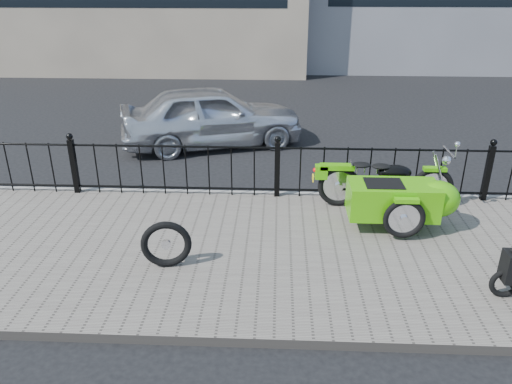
{
  "coord_description": "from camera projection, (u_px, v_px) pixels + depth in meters",
  "views": [
    {
      "loc": [
        0.0,
        -6.58,
        3.67
      ],
      "look_at": [
        -0.3,
        -0.1,
        0.8
      ],
      "focal_mm": 35.0,
      "sensor_mm": 36.0,
      "label": 1
    }
  ],
  "objects": [
    {
      "name": "ground",
      "position": [
        276.0,
        238.0,
        7.49
      ],
      "size": [
        120.0,
        120.0,
        0.0
      ],
      "primitive_type": "plane",
      "color": "black",
      "rests_on": "ground"
    },
    {
      "name": "sidewalk",
      "position": [
        276.0,
        252.0,
        7.01
      ],
      "size": [
        30.0,
        3.8,
        0.12
      ],
      "primitive_type": "cube",
      "color": "#696158",
      "rests_on": "ground"
    },
    {
      "name": "curb",
      "position": [
        277.0,
        195.0,
        8.79
      ],
      "size": [
        30.0,
        0.1,
        0.12
      ],
      "primitive_type": "cube",
      "color": "gray",
      "rests_on": "ground"
    },
    {
      "name": "iron_fence",
      "position": [
        277.0,
        171.0,
        8.44
      ],
      "size": [
        14.11,
        0.11,
        1.08
      ],
      "color": "black",
      "rests_on": "sidewalk"
    },
    {
      "name": "motorcycle_sidecar",
      "position": [
        402.0,
        195.0,
        7.49
      ],
      "size": [
        2.28,
        1.48,
        0.98
      ],
      "color": "black",
      "rests_on": "sidewalk"
    },
    {
      "name": "spare_tire",
      "position": [
        166.0,
        244.0,
        6.43
      ],
      "size": [
        0.66,
        0.2,
        0.66
      ],
      "primitive_type": "torus",
      "rotation": [
        1.57,
        0.0,
        0.16
      ],
      "color": "black",
      "rests_on": "sidewalk"
    },
    {
      "name": "sedan_car",
      "position": [
        212.0,
        116.0,
        11.24
      ],
      "size": [
        4.35,
        2.78,
        1.38
      ],
      "primitive_type": "imported",
      "rotation": [
        0.0,
        0.0,
        1.88
      ],
      "color": "silver",
      "rests_on": "ground"
    }
  ]
}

